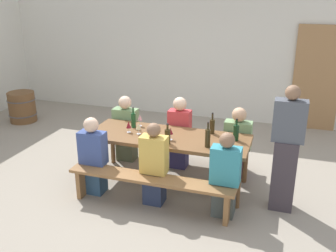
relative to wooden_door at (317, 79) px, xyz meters
The scene contains 23 objects.
ground_plane 3.93m from the wooden_door, 123.17° to the right, with size 24.00×24.00×0.00m, color gray.
back_wall 2.15m from the wooden_door, behind, with size 14.00×0.20×3.20m, color silver.
wooden_door is the anchor object (origin of this frame).
tasting_table 3.81m from the wooden_door, 123.17° to the right, with size 2.33×0.86×0.75m.
bench_near 4.47m from the wooden_door, 117.97° to the right, with size 2.23×0.30×0.45m.
bench_far 3.27m from the wooden_door, 130.36° to the right, with size 2.23×0.30×0.45m.
wine_bottle_0 3.98m from the wooden_door, 119.98° to the right, with size 0.08×0.08×0.29m.
wine_bottle_1 3.25m from the wooden_door, 117.48° to the right, with size 0.07×0.07×0.31m.
wine_bottle_2 3.69m from the wooden_door, 113.10° to the right, with size 0.07×0.07×0.35m.
wine_bottle_3 4.02m from the wooden_door, 131.93° to the right, with size 0.07×0.07×0.32m.
wine_bottle_4 3.24m from the wooden_door, 110.35° to the right, with size 0.08×0.08×0.32m.
wine_glass_0 4.09m from the wooden_door, 127.66° to the right, with size 0.08×0.08×0.17m.
wine_glass_1 3.86m from the wooden_door, 121.12° to the right, with size 0.08×0.08×0.18m.
wine_glass_2 3.91m from the wooden_door, 131.90° to the right, with size 0.07×0.07×0.19m.
wine_glass_3 4.18m from the wooden_door, 129.63° to the right, with size 0.07×0.07×0.17m.
seated_guest_near_0 4.81m from the wooden_door, 128.38° to the right, with size 0.37×0.24×1.12m.
seated_guest_near_1 4.32m from the wooden_door, 118.88° to the right, with size 0.35×0.24×1.14m.
seated_guest_near_2 3.95m from the wooden_door, 106.78° to the right, with size 0.37×0.24×1.12m.
seated_guest_far_0 4.00m from the wooden_door, 139.22° to the right, with size 0.41×0.24×1.11m.
seated_guest_far_1 3.35m from the wooden_door, 128.62° to the right, with size 0.35×0.24×1.17m.
seated_guest_far_2 2.88m from the wooden_door, 114.02° to the right, with size 0.41×0.24×1.09m.
standing_host 3.40m from the wooden_door, 97.49° to the right, with size 0.40×0.24×1.66m.
wine_barrel 6.19m from the wooden_door, 165.89° to the right, with size 0.60×0.60×0.65m.
Camera 1 is at (1.59, -4.82, 2.74)m, focal length 40.66 mm.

